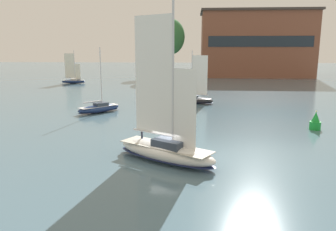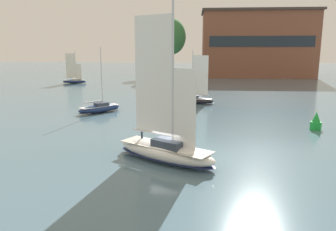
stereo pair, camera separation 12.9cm
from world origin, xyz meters
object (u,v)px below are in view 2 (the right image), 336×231
object	(u,v)px
sailboat_moored_mid_channel	(75,81)
sailboat_moored_near_marina	(100,108)
tree_shore_center	(148,52)
sailboat_main	(165,149)
channel_buoy	(316,122)
tree_shore_left	(171,37)
sailboat_moored_far_slip	(195,99)

from	to	relation	value
sailboat_moored_mid_channel	sailboat_moored_near_marina	bearing A→B (deg)	-65.12
tree_shore_center	sailboat_moored_near_marina	distance (m)	57.62
sailboat_main	channel_buoy	xyz separation A→B (m)	(16.96, 12.46, -0.14)
tree_shore_left	sailboat_moored_mid_channel	xyz separation A→B (m)	(-25.81, -17.14, -12.34)
sailboat_main	sailboat_moored_mid_channel	world-z (taller)	sailboat_main
sailboat_moored_mid_channel	channel_buoy	distance (m)	68.64
channel_buoy	sailboat_main	bearing A→B (deg)	-143.70
sailboat_moored_mid_channel	sailboat_main	bearing A→B (deg)	-63.54
sailboat_moored_near_marina	tree_shore_center	bearing A→B (deg)	90.39
tree_shore_center	sailboat_main	distance (m)	79.44
tree_shore_left	sailboat_main	distance (m)	80.01
sailboat_main	sailboat_moored_far_slip	world-z (taller)	sailboat_main
tree_shore_left	sailboat_main	xyz separation A→B (m)	(4.95, -78.94, -12.04)
sailboat_moored_mid_channel	channel_buoy	world-z (taller)	sailboat_moored_mid_channel
channel_buoy	sailboat_moored_mid_channel	bearing A→B (deg)	134.04
sailboat_main	sailboat_moored_far_slip	size ratio (longest dim) A/B	1.46
sailboat_moored_mid_channel	tree_shore_left	bearing A→B (deg)	33.59
tree_shore_left	tree_shore_center	world-z (taller)	tree_shore_left
tree_shore_left	sailboat_moored_far_slip	world-z (taller)	tree_shore_left
tree_shore_center	sailboat_moored_near_marina	size ratio (longest dim) A/B	1.21
sailboat_moored_near_marina	sailboat_moored_far_slip	xyz separation A→B (m)	(14.47, 9.37, 0.12)
sailboat_moored_near_marina	sailboat_moored_mid_channel	size ratio (longest dim) A/B	1.08
sailboat_moored_near_marina	sailboat_moored_mid_channel	world-z (taller)	sailboat_moored_near_marina
tree_shore_left	sailboat_moored_mid_channel	world-z (taller)	tree_shore_left
tree_shore_center	sailboat_moored_near_marina	xyz separation A→B (m)	(0.39, -57.12, -7.62)
tree_shore_left	channel_buoy	size ratio (longest dim) A/B	8.07
tree_shore_left	tree_shore_center	distance (m)	8.79
tree_shore_left	sailboat_moored_near_marina	distance (m)	59.63
sailboat_main	sailboat_moored_mid_channel	size ratio (longest dim) A/B	1.50
sailboat_main	sailboat_moored_near_marina	size ratio (longest dim) A/B	1.38
tree_shore_left	sailboat_moored_mid_channel	size ratio (longest dim) A/B	2.08
tree_shore_left	tree_shore_center	size ratio (longest dim) A/B	1.58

